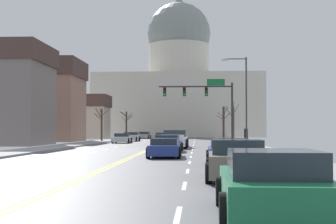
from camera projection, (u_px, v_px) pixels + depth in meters
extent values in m
cube|color=#515156|center=(147.00, 151.00, 39.37)|extent=(14.00, 180.00, 0.06)
cube|color=yellow|center=(145.00, 151.00, 39.38)|extent=(0.10, 176.40, 0.00)
cube|color=yellow|center=(148.00, 151.00, 39.37)|extent=(0.10, 176.40, 0.00)
cube|color=silver|center=(178.00, 215.00, 9.94)|extent=(0.12, 2.20, 0.00)
cube|color=silver|center=(184.00, 185.00, 15.13)|extent=(0.12, 2.20, 0.00)
cube|color=silver|center=(188.00, 171.00, 20.32)|extent=(0.12, 2.20, 0.00)
cube|color=silver|center=(190.00, 162.00, 25.51)|extent=(0.12, 2.20, 0.00)
cube|color=silver|center=(191.00, 157.00, 30.70)|extent=(0.12, 2.20, 0.00)
cube|color=silver|center=(192.00, 153.00, 35.89)|extent=(0.12, 2.20, 0.00)
cube|color=silver|center=(192.00, 150.00, 41.07)|extent=(0.12, 2.20, 0.00)
cube|color=silver|center=(193.00, 147.00, 46.26)|extent=(0.12, 2.20, 0.00)
cube|color=silver|center=(193.00, 146.00, 51.45)|extent=(0.12, 2.20, 0.00)
cube|color=silver|center=(194.00, 144.00, 56.64)|extent=(0.12, 2.20, 0.00)
cube|color=silver|center=(194.00, 143.00, 61.83)|extent=(0.12, 2.20, 0.00)
cube|color=silver|center=(194.00, 142.00, 67.02)|extent=(0.12, 2.20, 0.00)
cube|color=silver|center=(194.00, 141.00, 72.21)|extent=(0.12, 2.20, 0.00)
cube|color=silver|center=(195.00, 140.00, 77.40)|extent=(0.12, 2.20, 0.00)
cube|color=silver|center=(195.00, 139.00, 82.59)|extent=(0.12, 2.20, 0.00)
cube|color=silver|center=(195.00, 139.00, 87.77)|extent=(0.12, 2.20, 0.00)
cube|color=silver|center=(195.00, 138.00, 92.96)|extent=(0.12, 2.20, 0.00)
cube|color=silver|center=(195.00, 138.00, 98.15)|extent=(0.12, 2.20, 0.00)
cube|color=silver|center=(195.00, 137.00, 103.34)|extent=(0.12, 2.20, 0.00)
cube|color=silver|center=(14.00, 170.00, 20.71)|extent=(0.12, 2.20, 0.00)
cube|color=silver|center=(51.00, 162.00, 25.90)|extent=(0.12, 2.20, 0.00)
cube|color=silver|center=(75.00, 156.00, 31.09)|extent=(0.12, 2.20, 0.00)
cube|color=silver|center=(93.00, 152.00, 36.28)|extent=(0.12, 2.20, 0.00)
cube|color=silver|center=(106.00, 150.00, 41.47)|extent=(0.12, 2.20, 0.00)
cube|color=silver|center=(116.00, 147.00, 46.66)|extent=(0.12, 2.20, 0.00)
cube|color=silver|center=(124.00, 145.00, 51.85)|extent=(0.12, 2.20, 0.00)
cube|color=silver|center=(131.00, 144.00, 57.04)|extent=(0.12, 2.20, 0.00)
cube|color=silver|center=(136.00, 143.00, 62.22)|extent=(0.12, 2.20, 0.00)
cube|color=silver|center=(141.00, 142.00, 67.41)|extent=(0.12, 2.20, 0.00)
cube|color=silver|center=(145.00, 141.00, 72.60)|extent=(0.12, 2.20, 0.00)
cube|color=silver|center=(148.00, 140.00, 77.79)|extent=(0.12, 2.20, 0.00)
cube|color=silver|center=(151.00, 139.00, 82.98)|extent=(0.12, 2.20, 0.00)
cube|color=silver|center=(154.00, 139.00, 88.17)|extent=(0.12, 2.20, 0.00)
cube|color=silver|center=(156.00, 138.00, 93.36)|extent=(0.12, 2.20, 0.00)
cube|color=silver|center=(159.00, 138.00, 98.55)|extent=(0.12, 2.20, 0.00)
cube|color=silver|center=(161.00, 137.00, 103.74)|extent=(0.12, 2.20, 0.00)
cube|color=gray|center=(258.00, 150.00, 38.90)|extent=(3.00, 180.00, 0.14)
cube|color=gray|center=(38.00, 149.00, 39.86)|extent=(3.00, 180.00, 0.14)
cylinder|color=#28282D|center=(232.00, 113.00, 54.37)|extent=(0.22, 0.22, 6.45)
cylinder|color=#28282D|center=(195.00, 87.00, 54.69)|extent=(7.80, 0.16, 0.16)
cube|color=black|center=(206.00, 92.00, 54.60)|extent=(0.32, 0.28, 0.92)
sphere|color=#330504|center=(206.00, 89.00, 54.45)|extent=(0.22, 0.22, 0.22)
sphere|color=#332B05|center=(206.00, 92.00, 54.44)|extent=(0.22, 0.22, 0.22)
sphere|color=#19CC47|center=(206.00, 94.00, 54.43)|extent=(0.22, 0.22, 0.22)
cube|color=black|center=(184.00, 92.00, 54.73)|extent=(0.32, 0.28, 0.92)
sphere|color=#330504|center=(184.00, 89.00, 54.58)|extent=(0.22, 0.22, 0.22)
sphere|color=#332B05|center=(184.00, 92.00, 54.57)|extent=(0.22, 0.22, 0.22)
sphere|color=#19CC47|center=(184.00, 94.00, 54.56)|extent=(0.22, 0.22, 0.22)
cube|color=black|center=(165.00, 92.00, 54.85)|extent=(0.32, 0.28, 0.92)
sphere|color=#330504|center=(165.00, 89.00, 54.70)|extent=(0.22, 0.22, 0.22)
sphere|color=#332B05|center=(165.00, 92.00, 54.69)|extent=(0.22, 0.22, 0.22)
sphere|color=#19CC47|center=(165.00, 94.00, 54.68)|extent=(0.22, 0.22, 0.22)
cube|color=#146033|center=(216.00, 82.00, 54.60)|extent=(1.90, 0.06, 0.70)
cylinder|color=#333338|center=(246.00, 102.00, 44.98)|extent=(0.14, 0.14, 7.84)
cylinder|color=#333338|center=(235.00, 59.00, 45.16)|extent=(1.88, 0.09, 0.09)
cube|color=#B2B2AD|center=(225.00, 60.00, 45.21)|extent=(0.56, 0.24, 0.16)
cube|color=beige|center=(179.00, 106.00, 110.19)|extent=(34.83, 18.10, 13.07)
cylinder|color=beige|center=(179.00, 60.00, 110.51)|extent=(13.01, 13.01, 6.76)
sphere|color=gray|center=(179.00, 34.00, 110.70)|extent=(13.54, 13.54, 13.54)
cube|color=#1E7247|center=(175.00, 141.00, 50.42)|extent=(2.02, 4.53, 0.70)
cube|color=#232D38|center=(175.00, 135.00, 50.16)|extent=(1.70, 2.22, 0.42)
cylinder|color=black|center=(166.00, 142.00, 51.81)|extent=(0.25, 0.65, 0.64)
cylinder|color=black|center=(185.00, 142.00, 51.78)|extent=(0.25, 0.65, 0.64)
cylinder|color=black|center=(166.00, 143.00, 49.05)|extent=(0.25, 0.65, 0.64)
cylinder|color=black|center=(185.00, 143.00, 49.02)|extent=(0.25, 0.65, 0.64)
cube|color=silver|center=(175.00, 141.00, 44.53)|extent=(2.11, 5.68, 0.76)
cube|color=#1E2833|center=(175.00, 133.00, 45.34)|extent=(1.90, 1.94, 0.58)
cube|color=silver|center=(173.00, 136.00, 41.79)|extent=(1.87, 0.12, 0.22)
cylinder|color=black|center=(164.00, 143.00, 46.28)|extent=(0.29, 0.80, 0.80)
cylinder|color=black|center=(187.00, 143.00, 46.14)|extent=(0.29, 0.80, 0.80)
cylinder|color=black|center=(161.00, 144.00, 42.90)|extent=(0.29, 0.80, 0.80)
cylinder|color=black|center=(186.00, 144.00, 42.76)|extent=(0.29, 0.80, 0.80)
cube|color=navy|center=(168.00, 145.00, 37.51)|extent=(2.00, 4.27, 0.64)
cube|color=#232D38|center=(167.00, 138.00, 37.32)|extent=(1.70, 1.91, 0.42)
cylinder|color=black|center=(157.00, 147.00, 38.88)|extent=(0.24, 0.65, 0.64)
cylinder|color=black|center=(181.00, 147.00, 38.72)|extent=(0.24, 0.65, 0.64)
cylinder|color=black|center=(153.00, 148.00, 36.29)|extent=(0.24, 0.65, 0.64)
cylinder|color=black|center=(179.00, 148.00, 36.12)|extent=(0.24, 0.65, 0.64)
cube|color=navy|center=(165.00, 150.00, 30.19)|extent=(1.79, 4.49, 0.58)
cube|color=#232D38|center=(164.00, 141.00, 30.08)|extent=(1.55, 2.14, 0.38)
cylinder|color=black|center=(152.00, 151.00, 31.61)|extent=(0.23, 0.64, 0.64)
cylinder|color=black|center=(180.00, 151.00, 31.53)|extent=(0.23, 0.64, 0.64)
cylinder|color=black|center=(148.00, 153.00, 28.84)|extent=(0.23, 0.64, 0.64)
cylinder|color=black|center=(179.00, 153.00, 28.77)|extent=(0.23, 0.64, 0.64)
cube|color=navy|center=(229.00, 154.00, 23.83)|extent=(1.91, 4.64, 0.65)
cube|color=#232D38|center=(229.00, 143.00, 23.43)|extent=(1.66, 2.17, 0.44)
cylinder|color=black|center=(208.00, 156.00, 25.31)|extent=(0.23, 0.64, 0.64)
cylinder|color=black|center=(246.00, 156.00, 25.18)|extent=(0.23, 0.64, 0.64)
cylinder|color=black|center=(209.00, 160.00, 22.46)|extent=(0.23, 0.64, 0.64)
cylinder|color=black|center=(251.00, 160.00, 22.33)|extent=(0.23, 0.64, 0.64)
cube|color=#6B6056|center=(237.00, 164.00, 16.94)|extent=(1.94, 4.25, 0.69)
cube|color=#232D38|center=(237.00, 147.00, 16.79)|extent=(1.66, 1.88, 0.47)
cylinder|color=black|center=(209.00, 167.00, 18.31)|extent=(0.24, 0.65, 0.64)
cylinder|color=black|center=(261.00, 167.00, 18.16)|extent=(0.24, 0.65, 0.64)
cylinder|color=black|center=(209.00, 173.00, 15.72)|extent=(0.24, 0.65, 0.64)
cylinder|color=black|center=(269.00, 173.00, 15.56)|extent=(0.24, 0.65, 0.64)
cube|color=#1E7247|center=(271.00, 191.00, 9.74)|extent=(1.89, 4.58, 0.65)
cube|color=#232D38|center=(274.00, 163.00, 9.30)|extent=(1.63, 2.12, 0.47)
cylinder|color=black|center=(221.00, 191.00, 11.20)|extent=(0.23, 0.64, 0.64)
cylinder|color=black|center=(305.00, 192.00, 11.07)|extent=(0.23, 0.64, 0.64)
cylinder|color=black|center=(226.00, 212.00, 8.39)|extent=(0.23, 0.64, 0.64)
cube|color=silver|center=(122.00, 139.00, 60.57)|extent=(1.91, 4.34, 0.58)
cube|color=#232D38|center=(122.00, 135.00, 60.73)|extent=(1.65, 1.96, 0.42)
cylinder|color=black|center=(128.00, 141.00, 59.20)|extent=(0.23, 0.64, 0.64)
cylinder|color=black|center=(112.00, 141.00, 59.27)|extent=(0.23, 0.64, 0.64)
cylinder|color=black|center=(131.00, 140.00, 61.86)|extent=(0.23, 0.64, 0.64)
cylinder|color=black|center=(116.00, 140.00, 61.94)|extent=(0.23, 0.64, 0.64)
cube|color=silver|center=(131.00, 138.00, 69.61)|extent=(2.04, 4.40, 0.68)
cube|color=#232D38|center=(131.00, 134.00, 69.98)|extent=(1.73, 2.11, 0.40)
cylinder|color=black|center=(136.00, 139.00, 68.18)|extent=(0.24, 0.65, 0.64)
cylinder|color=black|center=(122.00, 139.00, 68.36)|extent=(0.24, 0.65, 0.64)
cylinder|color=black|center=(139.00, 139.00, 70.85)|extent=(0.24, 0.65, 0.64)
cylinder|color=black|center=(126.00, 139.00, 71.03)|extent=(0.24, 0.65, 0.64)
cube|color=silver|center=(161.00, 137.00, 79.32)|extent=(1.86, 4.24, 0.56)
cube|color=#232D38|center=(161.00, 134.00, 79.67)|extent=(1.63, 1.81, 0.38)
cylinder|color=black|center=(167.00, 138.00, 77.96)|extent=(0.22, 0.64, 0.64)
cylinder|color=black|center=(154.00, 138.00, 78.06)|extent=(0.22, 0.64, 0.64)
cylinder|color=black|center=(167.00, 137.00, 80.58)|extent=(0.22, 0.64, 0.64)
cylinder|color=black|center=(156.00, 137.00, 80.68)|extent=(0.22, 0.64, 0.64)
cube|color=#9EA3A8|center=(144.00, 136.00, 87.96)|extent=(1.88, 4.43, 0.62)
cube|color=#232D38|center=(144.00, 133.00, 88.35)|extent=(1.61, 2.18, 0.40)
cylinder|color=black|center=(148.00, 137.00, 86.53)|extent=(0.24, 0.65, 0.64)
cylinder|color=black|center=(138.00, 137.00, 86.68)|extent=(0.24, 0.65, 0.64)
cylinder|color=black|center=(150.00, 137.00, 89.24)|extent=(0.24, 0.65, 0.64)
cylinder|color=black|center=(140.00, 137.00, 89.39)|extent=(0.24, 0.65, 0.64)
cube|color=#8C6656|center=(32.00, 110.00, 69.12)|extent=(12.81, 8.95, 8.54)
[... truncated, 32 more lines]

